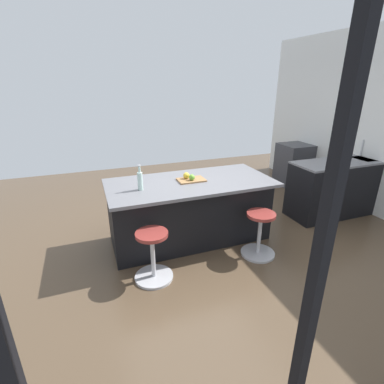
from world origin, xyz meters
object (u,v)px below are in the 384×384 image
at_px(stool_by_window, 259,235).
at_px(oven_range, 294,165).
at_px(stool_middle, 153,257).
at_px(apple_yellow, 186,175).
at_px(apple_green, 192,177).
at_px(cutting_board, 191,180).
at_px(kitchen_island, 190,210).
at_px(water_bottle, 140,180).

bearing_deg(stool_by_window, oven_range, -136.37).
bearing_deg(stool_by_window, stool_middle, 0.00).
relative_size(apple_yellow, apple_green, 1.07).
distance_m(stool_middle, cutting_board, 1.16).
bearing_deg(apple_yellow, kitchen_island, 137.39).
xyz_separation_m(stool_middle, apple_yellow, (-0.66, -0.73, 0.67)).
height_order(oven_range, apple_green, apple_green).
bearing_deg(water_bottle, stool_middle, 88.62).
xyz_separation_m(kitchen_island, water_bottle, (0.68, 0.13, 0.56)).
relative_size(cutting_board, water_bottle, 1.15).
bearing_deg(cutting_board, apple_green, 78.70).
bearing_deg(kitchen_island, oven_range, -154.27).
relative_size(stool_by_window, apple_yellow, 7.03).
relative_size(stool_by_window, cutting_board, 1.64).
bearing_deg(cutting_board, stool_by_window, 134.78).
height_order(cutting_board, water_bottle, water_bottle).
relative_size(cutting_board, apple_green, 4.57).
distance_m(oven_range, apple_green, 3.26).
distance_m(apple_yellow, apple_green, 0.10).
height_order(stool_middle, cutting_board, cutting_board).
bearing_deg(apple_green, kitchen_island, -79.10).
bearing_deg(apple_yellow, oven_range, -155.03).
bearing_deg(cutting_board, oven_range, -153.80).
height_order(stool_by_window, apple_yellow, apple_yellow).
bearing_deg(apple_yellow, stool_middle, 47.89).
bearing_deg(stool_middle, water_bottle, -91.38).
bearing_deg(apple_green, apple_yellow, -63.60).
bearing_deg(kitchen_island, apple_green, 100.90).
distance_m(stool_by_window, cutting_board, 1.14).
height_order(oven_range, apple_yellow, apple_yellow).
xyz_separation_m(oven_range, cutting_board, (2.86, 1.41, 0.45)).
bearing_deg(apple_green, oven_range, -153.22).
xyz_separation_m(stool_middle, water_bottle, (-0.01, -0.57, 0.73)).
height_order(stool_by_window, stool_middle, same).
bearing_deg(stool_by_window, cutting_board, -45.22).
height_order(kitchen_island, apple_green, apple_green).
height_order(stool_by_window, apple_green, apple_green).
bearing_deg(kitchen_island, stool_middle, 45.24).
bearing_deg(water_bottle, apple_green, -174.54).
relative_size(stool_by_window, water_bottle, 1.89).
distance_m(cutting_board, water_bottle, 0.72).
xyz_separation_m(cutting_board, water_bottle, (0.70, 0.11, 0.11)).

